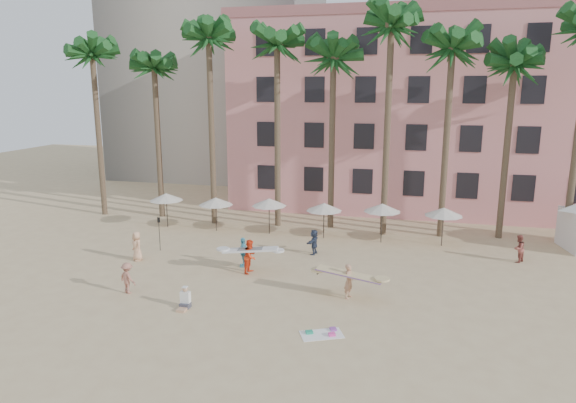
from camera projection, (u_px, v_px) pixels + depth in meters
The scene contains 10 objects.
ground at pixel (299, 314), 24.09m from camera, with size 120.00×120.00×0.00m, color #D1B789.
pink_hotel at pixel (440, 115), 45.35m from camera, with size 35.00×14.00×16.00m, color pink.
palm_row at pixel (354, 49), 35.35m from camera, with size 44.40×5.40×16.30m.
umbrella_row at pixel (296, 204), 36.12m from camera, with size 22.50×2.70×2.73m.
beach_towel at pixel (323, 334), 22.10m from camera, with size 2.05×1.66×0.14m.
carrier_yellow at pixel (349, 279), 25.71m from camera, with size 3.40×1.24×1.79m.
carrier_white at pixel (250, 255), 29.22m from camera, with size 3.22×1.22×1.95m.
beachgoers at pixel (271, 252), 30.30m from camera, with size 23.66×10.94×1.82m.
paddle at pixel (159, 230), 33.11m from camera, with size 0.18×0.04×2.23m.
seated_man at pixel (185, 301), 24.65m from camera, with size 0.47×0.82×1.06m.
Camera 1 is at (4.83, -21.83, 10.44)m, focal length 32.00 mm.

